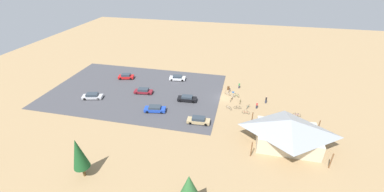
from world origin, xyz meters
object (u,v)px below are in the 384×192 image
object	(u,v)px
bicycle_red_lone_west	(246,112)
bicycle_green_near_sign	(236,95)
bike_pavilion	(289,131)
bicycle_white_yard_center	(229,108)
bicycle_orange_edge_north	(231,99)
car_blue_end_stall	(155,109)
lot_sign	(233,94)
pine_far_east	(189,191)
bicycle_blue_yard_right	(230,91)
visitor_crossing_yard	(239,85)
bicycle_teal_edge_south	(248,107)
visitor_by_pavilion	(257,105)
bicycle_black_by_bin	(237,107)
trash_bin	(228,88)
visitor_near_lot	(266,100)
car_white_back_corner	(177,78)
bicycle_yellow_trailside	(240,102)
car_red_inner_stall	(126,76)
car_maroon_second_row	(143,91)
car_silver_front_row	(92,96)
bicycle_purple_near_porch	(297,115)
car_tan_far_end	(198,120)
car_black_by_curb	(187,98)
bicycle_silver_yard_front	(228,94)
pine_west	(78,154)

from	to	relation	value
bicycle_red_lone_west	bicycle_green_near_sign	xyz separation A→B (m)	(2.57, -7.29, 0.00)
bike_pavilion	bicycle_white_yard_center	bearing A→B (deg)	-40.55
bicycle_orange_edge_north	car_blue_end_stall	bearing A→B (deg)	27.86
lot_sign	pine_far_east	size ratio (longest dim) A/B	0.31
bicycle_blue_yard_right	visitor_crossing_yard	world-z (taller)	visitor_crossing_yard
bicycle_teal_edge_south	visitor_by_pavilion	bearing A→B (deg)	-170.49
bicycle_black_by_bin	pine_far_east	bearing A→B (deg)	80.66
bicycle_orange_edge_north	visitor_by_pavilion	xyz separation A→B (m)	(-5.86, 2.14, 0.47)
bicycle_blue_yard_right	bicycle_teal_edge_south	bearing A→B (deg)	124.94
trash_bin	visitor_near_lot	distance (m)	10.46
pine_far_east	bicycle_red_lone_west	distance (m)	27.39
bicycle_orange_edge_north	car_white_back_corner	world-z (taller)	car_white_back_corner
bicycle_yellow_trailside	car_blue_end_stall	bearing A→B (deg)	23.66
visitor_near_lot	visitor_by_pavilion	distance (m)	3.56
lot_sign	visitor_by_pavilion	size ratio (longest dim) A/B	1.35
car_red_inner_stall	car_maroon_second_row	world-z (taller)	car_red_inner_stall
car_silver_front_row	bicycle_white_yard_center	bearing A→B (deg)	-175.60
bicycle_orange_edge_north	visitor_by_pavilion	world-z (taller)	visitor_by_pavilion
bicycle_purple_near_porch	car_red_inner_stall	bearing A→B (deg)	-11.92
car_silver_front_row	car_tan_far_end	world-z (taller)	car_tan_far_end
trash_bin	pine_far_east	distance (m)	37.11
car_tan_far_end	car_blue_end_stall	bearing A→B (deg)	-12.06
car_black_by_curb	lot_sign	bearing A→B (deg)	-162.12
trash_bin	car_red_inner_stall	distance (m)	28.80
bicycle_teal_edge_south	car_maroon_second_row	world-z (taller)	car_maroon_second_row
bicycle_black_by_bin	bicycle_red_lone_west	distance (m)	2.56
car_white_back_corner	car_red_inner_stall	bearing A→B (deg)	9.33
visitor_by_pavilion	bicycle_blue_yard_right	bearing A→B (deg)	-44.41
bicycle_red_lone_west	car_white_back_corner	world-z (taller)	car_white_back_corner
trash_bin	lot_sign	size ratio (longest dim) A/B	0.41
bicycle_silver_yard_front	car_black_by_curb	bearing A→B (deg)	29.36
car_red_inner_stall	bike_pavilion	bearing A→B (deg)	154.82
car_red_inner_stall	visitor_by_pavilion	xyz separation A→B (m)	(-35.93, 7.94, 0.08)
car_silver_front_row	bicycle_red_lone_west	bearing A→B (deg)	-177.80
bicycle_yellow_trailside	bicycle_green_near_sign	bearing A→B (deg)	-68.80
pine_west	visitor_crossing_yard	world-z (taller)	pine_west
bicycle_orange_edge_north	car_white_back_corner	bearing A→B (deg)	-27.48
trash_bin	car_white_back_corner	distance (m)	14.65
bicycle_green_near_sign	visitor_by_pavilion	xyz separation A→B (m)	(-4.85, 4.44, 0.48)
bicycle_purple_near_porch	car_black_by_curb	distance (m)	24.61
car_silver_front_row	car_maroon_second_row	world-z (taller)	car_silver_front_row
car_white_back_corner	car_black_by_curb	xyz separation A→B (m)	(-5.39, 10.66, 0.02)
bicycle_yellow_trailside	bicycle_purple_near_porch	xyz separation A→B (m)	(-12.18, 3.03, 0.02)
bicycle_green_near_sign	car_white_back_corner	xyz separation A→B (m)	(16.70, -5.86, 0.35)
bicycle_yellow_trailside	car_white_back_corner	xyz separation A→B (m)	(17.80, -8.70, 0.35)
pine_far_east	bicycle_orange_edge_north	size ratio (longest dim) A/B	4.21
bike_pavilion	bicycle_silver_yard_front	bearing A→B (deg)	-53.16
bicycle_orange_edge_north	car_maroon_second_row	distance (m)	21.96
lot_sign	bicycle_green_near_sign	world-z (taller)	lot_sign
lot_sign	car_red_inner_stall	world-z (taller)	lot_sign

